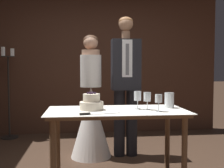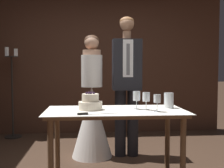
# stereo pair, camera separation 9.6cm
# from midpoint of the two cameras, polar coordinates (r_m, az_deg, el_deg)

# --- Properties ---
(wall_back) EXTENTS (4.46, 0.12, 2.60)m
(wall_back) POSITION_cam_midpoint_polar(r_m,az_deg,el_deg) (5.21, -1.76, 4.45)
(wall_back) COLOR #472B1E
(wall_back) RESTS_ON ground_plane
(cake_table) EXTENTS (1.43, 0.72, 0.77)m
(cake_table) POSITION_cam_midpoint_polar(r_m,az_deg,el_deg) (2.91, 1.66, -7.13)
(cake_table) COLOR brown
(cake_table) RESTS_ON ground_plane
(tiered_cake) EXTENTS (0.25, 0.25, 0.19)m
(tiered_cake) POSITION_cam_midpoint_polar(r_m,az_deg,el_deg) (2.91, -3.47, -3.87)
(tiered_cake) COLOR beige
(tiered_cake) RESTS_ON cake_table
(cake_knife) EXTENTS (0.39, 0.11, 0.02)m
(cake_knife) POSITION_cam_midpoint_polar(r_m,az_deg,el_deg) (2.62, -3.42, -6.04)
(cake_knife) COLOR silver
(cake_knife) RESTS_ON cake_table
(wine_glass_near) EXTENTS (0.07, 0.07, 0.17)m
(wine_glass_near) POSITION_cam_midpoint_polar(r_m,az_deg,el_deg) (2.81, 10.13, -3.14)
(wine_glass_near) COLOR silver
(wine_glass_near) RESTS_ON cake_table
(wine_glass_middle) EXTENTS (0.07, 0.07, 0.18)m
(wine_glass_middle) POSITION_cam_midpoint_polar(r_m,az_deg,el_deg) (2.91, 7.89, -2.80)
(wine_glass_middle) COLOR silver
(wine_glass_middle) RESTS_ON cake_table
(wine_glass_far) EXTENTS (0.07, 0.07, 0.19)m
(wine_glass_far) POSITION_cam_midpoint_polar(r_m,az_deg,el_deg) (2.94, 5.95, -2.61)
(wine_glass_far) COLOR silver
(wine_glass_far) RESTS_ON cake_table
(hurricane_candle) EXTENTS (0.10, 0.10, 0.17)m
(hurricane_candle) POSITION_cam_midpoint_polar(r_m,az_deg,el_deg) (3.09, 12.34, -3.34)
(hurricane_candle) COLOR silver
(hurricane_candle) RESTS_ON cake_table
(bride) EXTENTS (0.54, 0.54, 1.63)m
(bride) POSITION_cam_midpoint_polar(r_m,az_deg,el_deg) (3.79, -3.36, -5.86)
(bride) COLOR white
(bride) RESTS_ON ground_plane
(groom) EXTENTS (0.38, 0.25, 1.88)m
(groom) POSITION_cam_midpoint_polar(r_m,az_deg,el_deg) (3.78, 3.74, 0.68)
(groom) COLOR black
(groom) RESTS_ON ground_plane
(candle_stand) EXTENTS (0.28, 0.28, 1.55)m
(candle_stand) POSITION_cam_midpoint_polar(r_m,az_deg,el_deg) (5.08, -19.10, -2.24)
(candle_stand) COLOR black
(candle_stand) RESTS_ON ground_plane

